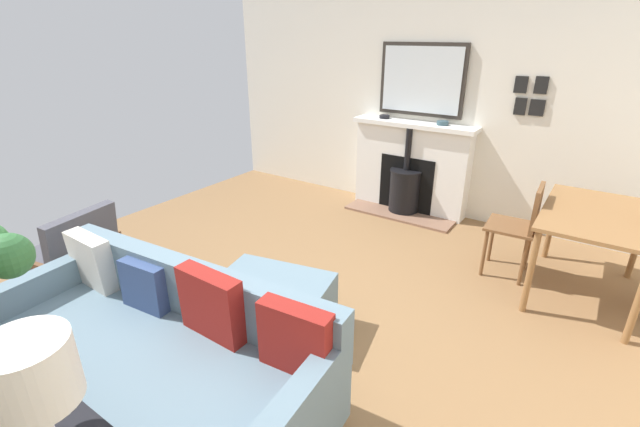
% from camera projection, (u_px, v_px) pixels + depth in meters
% --- Properties ---
extents(ground_plane, '(5.93, 5.70, 0.01)m').
position_uv_depth(ground_plane, '(273.00, 331.00, 3.17)').
color(ground_plane, olive).
extents(wall_left, '(0.12, 5.70, 2.66)m').
position_uv_depth(wall_left, '(435.00, 99.00, 4.91)').
color(wall_left, silver).
rests_on(wall_left, ground).
extents(fireplace, '(0.57, 1.45, 1.08)m').
position_uv_depth(fireplace, '(410.00, 172.00, 5.15)').
color(fireplace, brown).
rests_on(fireplace, ground).
extents(mirror_over_mantel, '(0.04, 0.99, 0.79)m').
position_uv_depth(mirror_over_mantel, '(422.00, 80.00, 4.84)').
color(mirror_over_mantel, '#2D2823').
extents(mantel_bowl_near, '(0.12, 0.12, 0.04)m').
position_uv_depth(mantel_bowl_near, '(384.00, 116.00, 5.14)').
color(mantel_bowl_near, black).
rests_on(mantel_bowl_near, fireplace).
extents(mantel_bowl_far, '(0.13, 0.13, 0.05)m').
position_uv_depth(mantel_bowl_far, '(443.00, 123.00, 4.77)').
color(mantel_bowl_far, '#334C56').
rests_on(mantel_bowl_far, fireplace).
extents(sofa, '(1.09, 2.15, 0.84)m').
position_uv_depth(sofa, '(155.00, 357.00, 2.42)').
color(sofa, '#B2B2B7').
rests_on(sofa, ground).
extents(ottoman, '(0.68, 0.89, 0.40)m').
position_uv_depth(ottoman, '(274.00, 298.00, 3.13)').
color(ottoman, '#B2B2B7').
rests_on(ottoman, ground).
extents(armchair_accent, '(0.76, 0.69, 0.78)m').
position_uv_depth(armchair_accent, '(72.00, 248.00, 3.44)').
color(armchair_accent, brown).
rests_on(armchair_accent, ground).
extents(table_lamp_far_end, '(0.24, 0.24, 0.48)m').
position_uv_depth(table_lamp_far_end, '(31.00, 377.00, 1.19)').
color(table_lamp_far_end, white).
rests_on(table_lamp_far_end, console_table).
extents(dining_table, '(1.17, 0.78, 0.73)m').
position_uv_depth(dining_table, '(597.00, 224.00, 3.38)').
color(dining_table, olive).
rests_on(dining_table, ground).
extents(dining_chair_near_fireplace, '(0.42, 0.42, 0.86)m').
position_uv_depth(dining_chair_near_fireplace, '(522.00, 223.00, 3.71)').
color(dining_chair_near_fireplace, brown).
rests_on(dining_chair_near_fireplace, ground).
extents(photo_gallery_row, '(0.02, 0.31, 0.39)m').
position_uv_depth(photo_gallery_row, '(530.00, 96.00, 4.29)').
color(photo_gallery_row, black).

